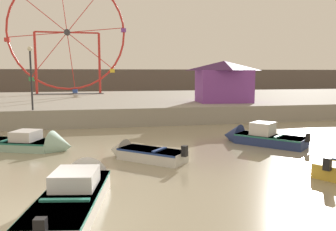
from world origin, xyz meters
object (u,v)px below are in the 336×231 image
object	(u,v)px
motorboat_navy_blue	(257,137)
ferris_wheel_red_frame	(67,34)
carnival_booth_purple_stall	(224,81)
promenade_lamp_near	(31,69)
motorboat_seafoam	(35,144)
motorboat_white_red_stripe	(79,188)
motorboat_pale_grey	(141,153)

from	to	relation	value
motorboat_navy_blue	ferris_wheel_red_frame	size ratio (longest dim) A/B	0.31
carnival_booth_purple_stall	promenade_lamp_near	size ratio (longest dim) A/B	1.19
motorboat_navy_blue	motorboat_seafoam	bearing A→B (deg)	45.09
motorboat_white_red_stripe	motorboat_seafoam	bearing A→B (deg)	29.01
motorboat_white_red_stripe	motorboat_navy_blue	xyz separation A→B (m)	(8.90, 6.36, 0.03)
promenade_lamp_near	motorboat_pale_grey	bearing A→B (deg)	-58.08
motorboat_navy_blue	ferris_wheel_red_frame	xyz separation A→B (m)	(-11.33, 25.25, 7.82)
motorboat_seafoam	carnival_booth_purple_stall	size ratio (longest dim) A/B	0.98
motorboat_navy_blue	ferris_wheel_red_frame	bearing A→B (deg)	-16.40
motorboat_seafoam	promenade_lamp_near	distance (m)	7.71
motorboat_seafoam	carnival_booth_purple_stall	world-z (taller)	carnival_booth_purple_stall
promenade_lamp_near	ferris_wheel_red_frame	bearing A→B (deg)	86.34
motorboat_seafoam	motorboat_navy_blue	xyz separation A→B (m)	(11.31, -0.86, 0.07)
motorboat_seafoam	motorboat_white_red_stripe	bearing A→B (deg)	-50.11
promenade_lamp_near	motorboat_seafoam	bearing A→B (deg)	-80.21
motorboat_navy_blue	motorboat_white_red_stripe	bearing A→B (deg)	85.00
motorboat_pale_grey	motorboat_white_red_stripe	world-z (taller)	motorboat_white_red_stripe
motorboat_seafoam	ferris_wheel_red_frame	distance (m)	25.63
motorboat_navy_blue	promenade_lamp_near	distance (m)	15.01
motorboat_white_red_stripe	ferris_wheel_red_frame	xyz separation A→B (m)	(-2.43, 31.61, 7.85)
motorboat_pale_grey	motorboat_white_red_stripe	distance (m)	4.93
ferris_wheel_red_frame	motorboat_pale_grey	bearing A→B (deg)	-79.96
motorboat_white_red_stripe	promenade_lamp_near	xyz separation A→B (m)	(-3.56, 13.89, 3.68)
motorboat_white_red_stripe	ferris_wheel_red_frame	world-z (taller)	ferris_wheel_red_frame
motorboat_navy_blue	carnival_booth_purple_stall	bearing A→B (deg)	-52.49
motorboat_seafoam	ferris_wheel_red_frame	world-z (taller)	ferris_wheel_red_frame
carnival_booth_purple_stall	promenade_lamp_near	xyz separation A→B (m)	(-14.76, -3.35, 0.91)
carnival_booth_purple_stall	motorboat_pale_grey	bearing A→B (deg)	-119.72
ferris_wheel_red_frame	motorboat_white_red_stripe	bearing A→B (deg)	-85.61
motorboat_pale_grey	motorboat_navy_blue	bearing A→B (deg)	-120.33
ferris_wheel_red_frame	motorboat_navy_blue	bearing A→B (deg)	-65.84
motorboat_pale_grey	carnival_booth_purple_stall	xyz separation A→B (m)	(8.79, 12.93, 2.82)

